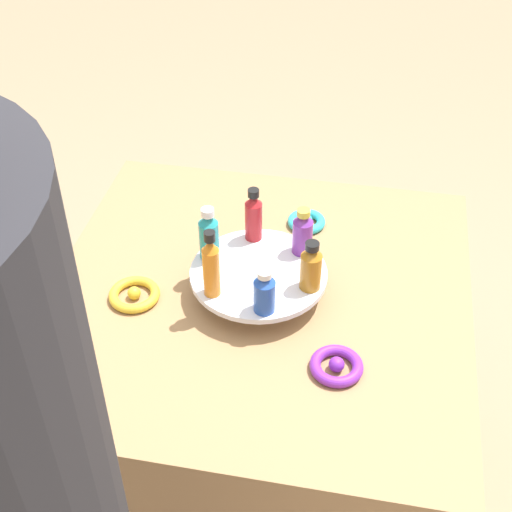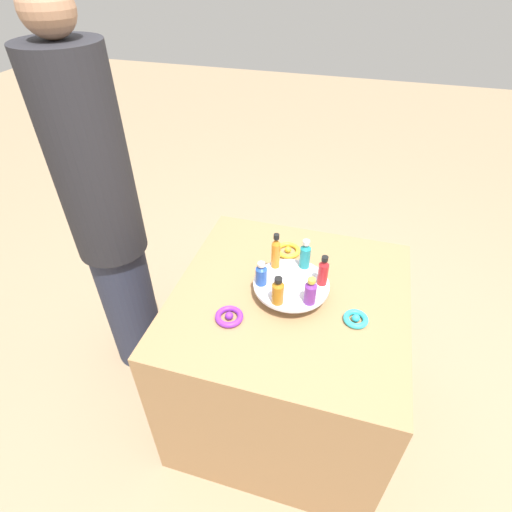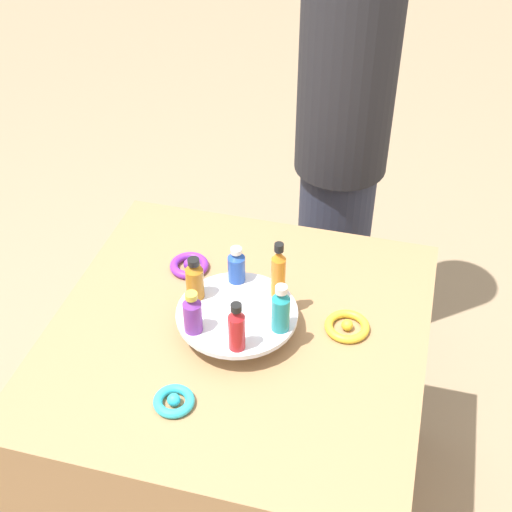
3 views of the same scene
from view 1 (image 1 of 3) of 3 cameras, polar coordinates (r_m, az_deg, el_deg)
The scene contains 12 objects.
ground_plane at distance 2.09m, azimuth 0.15°, elevation -18.43°, with size 12.00×12.00×0.00m, color #997F60.
party_table at distance 1.77m, azimuth 0.17°, elevation -11.96°, with size 0.88×0.88×0.76m.
display_stand at distance 1.47m, azimuth 0.20°, elevation -1.83°, with size 0.28×0.28×0.06m.
bottle_red at distance 1.51m, azimuth -0.20°, elevation 3.21°, with size 0.04×0.04×0.12m.
bottle_teal at distance 1.46m, azimuth -3.80°, elevation 1.66°, with size 0.04×0.04×0.12m.
bottle_orange at distance 1.36m, azimuth -3.62°, elevation -0.80°, with size 0.03×0.03×0.15m.
bottle_blue at distance 1.34m, azimuth 0.67°, elevation -2.93°, with size 0.04×0.04×0.10m.
bottle_amber at distance 1.39m, azimuth 4.41°, elevation -0.90°, with size 0.04×0.04×0.11m.
bottle_purple at distance 1.48m, azimuth 3.75°, elevation 1.88°, with size 0.04×0.04×0.11m.
ribbon_bow_gold at distance 1.49m, azimuth -9.71°, elevation -3.04°, with size 0.11×0.11×0.03m.
ribbon_bow_purple at distance 1.34m, azimuth 6.45°, elevation -8.72°, with size 0.10×0.10×0.03m.
ribbon_bow_teal at distance 1.67m, azimuth 4.06°, elevation 2.78°, with size 0.09×0.09×0.03m.
Camera 1 is at (-0.20, 1.08, 1.77)m, focal length 50.00 mm.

